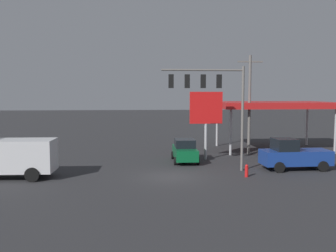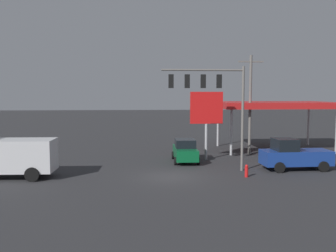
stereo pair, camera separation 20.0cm
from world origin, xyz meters
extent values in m
plane|color=#2D2D30|center=(0.00, 0.00, 0.00)|extent=(200.00, 200.00, 0.00)
cylinder|color=slate|center=(-5.57, -1.69, 3.91)|extent=(0.20, 0.20, 7.82)
cylinder|color=slate|center=(-2.53, -1.69, 7.52)|extent=(6.08, 0.14, 0.14)
cube|color=black|center=(-3.76, -1.69, 6.70)|extent=(0.36, 0.28, 1.00)
sphere|color=#FF4141|center=(-3.76, -1.87, 7.00)|extent=(0.22, 0.22, 0.22)
sphere|color=#392305|center=(-3.76, -1.87, 6.70)|extent=(0.22, 0.22, 0.22)
sphere|color=black|center=(-3.76, -1.87, 6.40)|extent=(0.22, 0.22, 0.22)
cube|color=black|center=(-2.57, -1.69, 6.70)|extent=(0.36, 0.28, 1.00)
sphere|color=#FF4141|center=(-2.57, -1.87, 7.00)|extent=(0.22, 0.22, 0.22)
sphere|color=#392305|center=(-2.57, -1.87, 6.70)|extent=(0.22, 0.22, 0.22)
sphere|color=black|center=(-2.57, -1.87, 6.40)|extent=(0.22, 0.22, 0.22)
cube|color=black|center=(-1.39, -1.69, 6.70)|extent=(0.36, 0.28, 1.00)
sphere|color=#FF4141|center=(-1.39, -1.87, 7.00)|extent=(0.22, 0.22, 0.22)
sphere|color=#392305|center=(-1.39, -1.87, 6.70)|extent=(0.22, 0.22, 0.22)
sphere|color=black|center=(-1.39, -1.87, 6.40)|extent=(0.22, 0.22, 0.22)
cube|color=black|center=(-0.20, -1.69, 6.70)|extent=(0.36, 0.28, 1.00)
sphere|color=#FF4141|center=(-0.20, -1.87, 7.00)|extent=(0.22, 0.22, 0.22)
sphere|color=#392305|center=(-0.20, -1.87, 6.70)|extent=(0.22, 0.22, 0.22)
sphere|color=black|center=(-0.20, -1.87, 6.40)|extent=(0.22, 0.22, 0.22)
cylinder|color=slate|center=(-8.28, -8.94, 4.68)|extent=(0.26, 0.26, 9.35)
cube|color=slate|center=(-8.28, -8.94, 8.75)|extent=(2.40, 0.14, 0.14)
cube|color=red|center=(-11.57, -11.69, 4.62)|extent=(11.45, 7.27, 0.60)
cube|color=red|center=(-11.57, -15.34, 4.62)|extent=(11.45, 0.06, 0.36)
cylinder|color=#B7B7BC|center=(-16.70, -14.72, 2.16)|extent=(0.24, 0.24, 4.32)
cylinder|color=#B7B7BC|center=(-6.45, -14.72, 2.16)|extent=(0.24, 0.24, 4.32)
cylinder|color=#B7B7BC|center=(-16.70, -8.65, 2.16)|extent=(0.24, 0.24, 4.32)
cylinder|color=#B7B7BC|center=(-6.45, -8.65, 2.16)|extent=(0.24, 0.24, 4.32)
cylinder|color=#B7B7BC|center=(-3.69, -6.51, 2.97)|extent=(0.24, 0.24, 5.94)
cube|color=red|center=(-3.69, -6.51, 4.56)|extent=(2.85, 0.24, 2.77)
cube|color=black|center=(-3.69, -6.64, 4.56)|extent=(1.99, 0.04, 0.97)
cube|color=navy|center=(-9.77, -1.74, 0.95)|extent=(5.25, 2.15, 1.10)
cube|color=black|center=(-8.87, -1.72, 1.95)|extent=(1.65, 1.88, 0.90)
cylinder|color=black|center=(-8.11, -0.67, 0.40)|extent=(0.81, 0.24, 0.80)
cylinder|color=black|center=(-8.05, -2.71, 0.40)|extent=(0.81, 0.24, 0.80)
cylinder|color=black|center=(-11.49, -0.77, 0.40)|extent=(0.81, 0.24, 0.80)
cylinder|color=black|center=(-11.43, -2.81, 0.40)|extent=(0.81, 0.24, 0.80)
cube|color=silver|center=(11.39, -0.48, 1.58)|extent=(6.87, 2.52, 2.20)
cylinder|color=black|center=(9.22, 0.76, 0.48)|extent=(0.97, 0.25, 0.96)
cylinder|color=black|center=(9.15, -1.58, 0.48)|extent=(0.97, 0.25, 0.96)
cube|color=#0C592D|center=(-1.73, -5.64, 0.78)|extent=(1.87, 4.43, 0.90)
cube|color=black|center=(-1.73, -5.64, 1.58)|extent=(1.69, 2.03, 0.70)
cylinder|color=black|center=(-2.63, -4.19, 0.33)|extent=(0.23, 0.66, 0.66)
cylinder|color=black|center=(-0.79, -4.22, 0.33)|extent=(0.23, 0.66, 0.66)
cylinder|color=black|center=(-2.67, -7.05, 0.33)|extent=(0.23, 0.66, 0.66)
cylinder|color=black|center=(-0.83, -7.08, 0.33)|extent=(0.23, 0.66, 0.66)
cylinder|color=red|center=(-5.31, 0.45, 0.35)|extent=(0.24, 0.24, 0.70)
sphere|color=red|center=(-5.31, 0.45, 0.77)|extent=(0.22, 0.22, 0.22)
camera|label=1|loc=(2.24, 25.63, 5.89)|focal=40.00mm
camera|label=2|loc=(2.04, 25.65, 5.89)|focal=40.00mm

